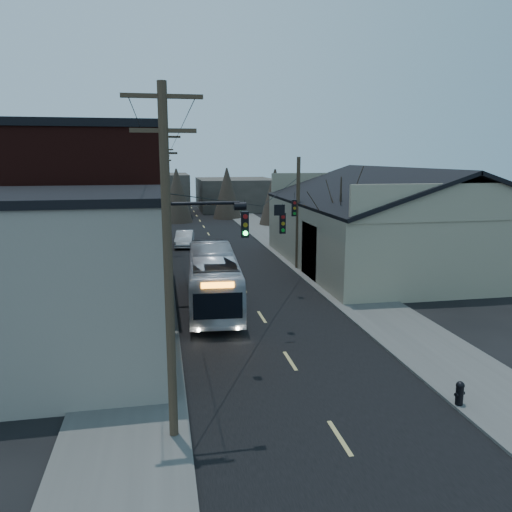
# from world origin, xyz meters

# --- Properties ---
(ground) EXTENTS (160.00, 160.00, 0.00)m
(ground) POSITION_xyz_m (0.00, 0.00, 0.00)
(ground) COLOR black
(ground) RESTS_ON ground
(road_surface) EXTENTS (9.00, 110.00, 0.02)m
(road_surface) POSITION_xyz_m (0.00, 30.00, 0.01)
(road_surface) COLOR black
(road_surface) RESTS_ON ground
(sidewalk_left) EXTENTS (4.00, 110.00, 0.12)m
(sidewalk_left) POSITION_xyz_m (-6.50, 30.00, 0.06)
(sidewalk_left) COLOR #474744
(sidewalk_left) RESTS_ON ground
(sidewalk_right) EXTENTS (4.00, 110.00, 0.12)m
(sidewalk_right) POSITION_xyz_m (6.50, 30.00, 0.06)
(sidewalk_right) COLOR #474744
(sidewalk_right) RESTS_ON ground
(building_clapboard) EXTENTS (8.00, 8.00, 7.00)m
(building_clapboard) POSITION_xyz_m (-9.00, 9.00, 3.50)
(building_clapboard) COLOR slate
(building_clapboard) RESTS_ON ground
(building_brick) EXTENTS (10.00, 12.00, 10.00)m
(building_brick) POSITION_xyz_m (-10.00, 20.00, 5.00)
(building_brick) COLOR black
(building_brick) RESTS_ON ground
(building_left_far) EXTENTS (9.00, 14.00, 7.00)m
(building_left_far) POSITION_xyz_m (-9.50, 36.00, 3.50)
(building_left_far) COLOR #332D29
(building_left_far) RESTS_ON ground
(warehouse) EXTENTS (16.16, 20.60, 7.73)m
(warehouse) POSITION_xyz_m (13.00, 25.00, 2.70)
(warehouse) COLOR gray
(warehouse) RESTS_ON ground
(building_far_left) EXTENTS (10.00, 12.00, 6.00)m
(building_far_left) POSITION_xyz_m (-6.00, 65.00, 3.00)
(building_far_left) COLOR #332D29
(building_far_left) RESTS_ON ground
(building_far_right) EXTENTS (12.00, 14.00, 5.00)m
(building_far_right) POSITION_xyz_m (7.00, 70.00, 2.50)
(building_far_right) COLOR #332D29
(building_far_right) RESTS_ON ground
(bare_tree) EXTENTS (0.40, 0.40, 7.20)m
(bare_tree) POSITION_xyz_m (6.50, 20.00, 3.60)
(bare_tree) COLOR black
(bare_tree) RESTS_ON ground
(utility_lines) EXTENTS (11.24, 45.28, 10.50)m
(utility_lines) POSITION_xyz_m (-3.11, 24.14, 4.95)
(utility_lines) COLOR #382B1E
(utility_lines) RESTS_ON ground
(bus) EXTENTS (3.45, 11.60, 3.19)m
(bus) POSITION_xyz_m (-2.30, 16.76, 1.59)
(bus) COLOR #B7BBC5
(bus) RESTS_ON ground
(parked_car) EXTENTS (2.14, 4.75, 1.51)m
(parked_car) POSITION_xyz_m (-3.00, 36.57, 0.76)
(parked_car) COLOR #B9BCC1
(parked_car) RESTS_ON ground
(fire_hydrant) EXTENTS (0.41, 0.29, 0.85)m
(fire_hydrant) POSITION_xyz_m (4.70, 3.05, 0.57)
(fire_hydrant) COLOR black
(fire_hydrant) RESTS_ON sidewalk_right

